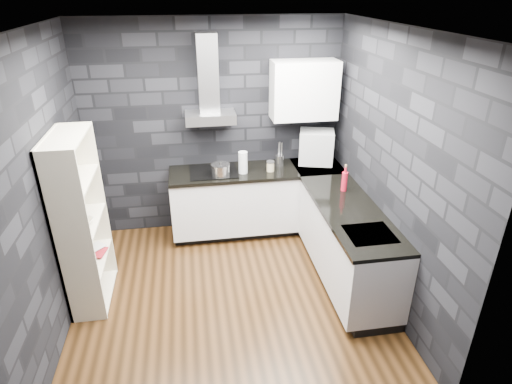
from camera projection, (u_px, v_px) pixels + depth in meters
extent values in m
plane|color=#412712|center=(231.00, 296.00, 4.58)|extent=(3.20, 3.20, 0.00)
plane|color=silver|center=(222.00, 28.00, 3.39)|extent=(3.20, 3.20, 0.00)
cube|color=black|center=(214.00, 129.00, 5.43)|extent=(3.20, 0.05, 2.70)
cube|color=black|center=(254.00, 294.00, 2.55)|extent=(3.20, 0.05, 2.70)
cube|color=black|center=(43.00, 194.00, 3.75)|extent=(0.05, 3.20, 2.70)
cube|color=black|center=(390.00, 171.00, 4.22)|extent=(0.05, 3.20, 2.70)
cube|color=black|center=(256.00, 225.00, 5.82)|extent=(2.18, 0.50, 0.10)
cube|color=black|center=(347.00, 274.00, 4.84)|extent=(0.50, 1.78, 0.10)
cube|color=white|center=(257.00, 199.00, 5.59)|extent=(2.20, 0.60, 0.76)
cube|color=white|center=(347.00, 243.00, 4.65)|extent=(0.60, 1.80, 0.76)
cube|color=black|center=(257.00, 171.00, 5.41)|extent=(2.20, 0.62, 0.04)
cube|color=black|center=(350.00, 210.00, 4.47)|extent=(0.62, 1.80, 0.04)
cube|color=black|center=(318.00, 167.00, 5.53)|extent=(0.62, 0.62, 0.04)
cube|color=#B1B2B6|center=(210.00, 118.00, 5.16)|extent=(0.60, 0.34, 0.12)
cube|color=#B1B2B6|center=(208.00, 73.00, 4.99)|extent=(0.24, 0.20, 0.90)
cube|color=white|center=(304.00, 90.00, 5.19)|extent=(0.80, 0.35, 0.70)
cube|color=black|center=(214.00, 171.00, 5.33)|extent=(0.58, 0.50, 0.01)
cube|color=#B1B2B6|center=(370.00, 234.00, 4.02)|extent=(0.44, 0.40, 0.01)
cylinder|color=silver|center=(221.00, 170.00, 5.18)|extent=(0.25, 0.25, 0.13)
cylinder|color=silver|center=(243.00, 162.00, 5.25)|extent=(0.13, 0.13, 0.27)
cylinder|color=tan|center=(270.00, 167.00, 5.33)|extent=(0.12, 0.12, 0.12)
cylinder|color=silver|center=(280.00, 161.00, 5.48)|extent=(0.14, 0.14, 0.14)
cube|color=#ACB0B4|center=(316.00, 147.00, 5.49)|extent=(0.50, 0.44, 0.43)
cylinder|color=#B71228|center=(344.00, 182.00, 4.81)|extent=(0.08, 0.08, 0.22)
cube|color=beige|center=(82.00, 223.00, 4.20)|extent=(0.58, 0.87, 1.80)
imported|color=silver|center=(80.00, 223.00, 4.12)|extent=(0.31, 0.31, 0.06)
imported|color=maroon|center=(90.00, 245.00, 4.44)|extent=(0.15, 0.05, 0.20)
imported|color=#B2B2B2|center=(88.00, 238.00, 4.52)|extent=(0.12, 0.12, 0.21)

